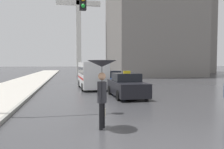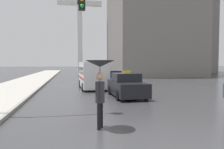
{
  "view_description": "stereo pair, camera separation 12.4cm",
  "coord_description": "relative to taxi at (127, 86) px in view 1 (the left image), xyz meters",
  "views": [
    {
      "loc": [
        -2.64,
        -5.17,
        2.16
      ],
      "look_at": [
        0.33,
        9.36,
        1.4
      ],
      "focal_mm": 35.0,
      "sensor_mm": 36.0,
      "label": 1
    },
    {
      "loc": [
        -2.51,
        -5.19,
        2.16
      ],
      "look_at": [
        0.33,
        9.36,
        1.4
      ],
      "focal_mm": 35.0,
      "sensor_mm": 36.0,
      "label": 2
    }
  ],
  "objects": [
    {
      "name": "pedestrian_with_umbrella",
      "position": [
        -2.65,
        -6.56,
        1.06
      ],
      "size": [
        0.96,
        0.96,
        2.26
      ],
      "rotation": [
        0.0,
        0.0,
        1.07
      ],
      "color": "black",
      "rests_on": "ground_plane"
    },
    {
      "name": "monument_cross",
      "position": [
        -1.56,
        29.25,
        10.12
      ],
      "size": [
        8.39,
        0.9,
        19.07
      ],
      "color": "white",
      "rests_on": "ground_plane"
    },
    {
      "name": "ground_plane",
      "position": [
        -1.11,
        -8.4,
        -0.7
      ],
      "size": [
        300.0,
        300.0,
        0.0
      ],
      "primitive_type": "plane",
      "color": "#38383A"
    },
    {
      "name": "traffic_light",
      "position": [
        -5.18,
        -4.14,
        3.16
      ],
      "size": [
        3.87,
        0.38,
        5.52
      ],
      "color": "black",
      "rests_on": "ground_plane"
    },
    {
      "name": "sedan_red",
      "position": [
        0.12,
        6.03,
        -0.03
      ],
      "size": [
        1.91,
        4.63,
        1.49
      ],
      "rotation": [
        0.0,
        0.0,
        3.14
      ],
      "color": "navy",
      "rests_on": "ground_plane"
    },
    {
      "name": "ambulance_van",
      "position": [
        -1.67,
        5.0,
        0.55
      ],
      "size": [
        2.2,
        5.07,
        2.26
      ],
      "rotation": [
        0.0,
        0.0,
        3.17
      ],
      "color": "white",
      "rests_on": "ground_plane"
    },
    {
      "name": "building_tower_far",
      "position": [
        22.77,
        35.09,
        11.26
      ],
      "size": [
        11.24,
        12.71,
        23.93
      ],
      "color": "gray",
      "rests_on": "ground_plane"
    },
    {
      "name": "taxi",
      "position": [
        0.0,
        0.0,
        0.0
      ],
      "size": [
        1.91,
        4.16,
        1.68
      ],
      "rotation": [
        0.0,
        0.0,
        3.14
      ],
      "color": "black",
      "rests_on": "ground_plane"
    }
  ]
}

